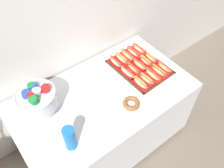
# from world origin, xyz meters

# --- Properties ---
(ground_plane) EXTENTS (10.00, 10.00, 0.00)m
(ground_plane) POSITION_xyz_m (0.00, 0.00, 0.00)
(ground_plane) COLOR #7A6B5B
(back_wall) EXTENTS (6.00, 0.10, 2.60)m
(back_wall) POSITION_xyz_m (0.00, 0.51, 1.30)
(back_wall) COLOR silver
(back_wall) RESTS_ON ground_plane
(buffet_table) EXTENTS (1.52, 0.87, 0.75)m
(buffet_table) POSITION_xyz_m (0.00, 0.00, 0.39)
(buffet_table) COLOR silver
(buffet_table) RESTS_ON ground_plane
(serving_tray) EXTENTS (0.42, 0.54, 0.01)m
(serving_tray) POSITION_xyz_m (0.46, 0.06, 0.75)
(serving_tray) COLOR #472B19
(serving_tray) RESTS_ON buffet_table
(hot_dog_0) EXTENTS (0.07, 0.17, 0.06)m
(hot_dog_0) POSITION_xyz_m (0.31, -0.11, 0.78)
(hot_dog_0) COLOR red
(hot_dog_0) RESTS_ON serving_tray
(hot_dog_1) EXTENTS (0.07, 0.16, 0.06)m
(hot_dog_1) POSITION_xyz_m (0.39, -0.11, 0.78)
(hot_dog_1) COLOR red
(hot_dog_1) RESTS_ON serving_tray
(hot_dog_2) EXTENTS (0.06, 0.18, 0.06)m
(hot_dog_2) POSITION_xyz_m (0.46, -0.11, 0.78)
(hot_dog_2) COLOR red
(hot_dog_2) RESTS_ON serving_tray
(hot_dog_3) EXTENTS (0.07, 0.18, 0.06)m
(hot_dog_3) POSITION_xyz_m (0.54, -0.10, 0.78)
(hot_dog_3) COLOR red
(hot_dog_3) RESTS_ON serving_tray
(hot_dog_4) EXTENTS (0.06, 0.16, 0.06)m
(hot_dog_4) POSITION_xyz_m (0.61, -0.10, 0.78)
(hot_dog_4) COLOR red
(hot_dog_4) RESTS_ON serving_tray
(hot_dog_5) EXTENTS (0.08, 0.19, 0.06)m
(hot_dog_5) POSITION_xyz_m (0.31, 0.05, 0.78)
(hot_dog_5) COLOR #B21414
(hot_dog_5) RESTS_ON serving_tray
(hot_dog_6) EXTENTS (0.06, 0.17, 0.06)m
(hot_dog_6) POSITION_xyz_m (0.38, 0.06, 0.78)
(hot_dog_6) COLOR red
(hot_dog_6) RESTS_ON serving_tray
(hot_dog_7) EXTENTS (0.07, 0.17, 0.06)m
(hot_dog_7) POSITION_xyz_m (0.46, 0.06, 0.78)
(hot_dog_7) COLOR #B21414
(hot_dog_7) RESTS_ON serving_tray
(hot_dog_8) EXTENTS (0.06, 0.15, 0.06)m
(hot_dog_8) POSITION_xyz_m (0.53, 0.06, 0.78)
(hot_dog_8) COLOR #B21414
(hot_dog_8) RESTS_ON serving_tray
(hot_dog_9) EXTENTS (0.07, 0.15, 0.06)m
(hot_dog_9) POSITION_xyz_m (0.61, 0.06, 0.78)
(hot_dog_9) COLOR red
(hot_dog_9) RESTS_ON serving_tray
(hot_dog_10) EXTENTS (0.06, 0.16, 0.06)m
(hot_dog_10) POSITION_xyz_m (0.30, 0.22, 0.78)
(hot_dog_10) COLOR #B21414
(hot_dog_10) RESTS_ON serving_tray
(hot_dog_11) EXTENTS (0.07, 0.17, 0.06)m
(hot_dog_11) POSITION_xyz_m (0.38, 0.22, 0.78)
(hot_dog_11) COLOR red
(hot_dog_11) RESTS_ON serving_tray
(hot_dog_12) EXTENTS (0.06, 0.18, 0.06)m
(hot_dog_12) POSITION_xyz_m (0.45, 0.22, 0.78)
(hot_dog_12) COLOR red
(hot_dog_12) RESTS_ON serving_tray
(hot_dog_13) EXTENTS (0.07, 0.18, 0.06)m
(hot_dog_13) POSITION_xyz_m (0.53, 0.23, 0.78)
(hot_dog_13) COLOR red
(hot_dog_13) RESTS_ON serving_tray
(hot_dog_14) EXTENTS (0.08, 0.17, 0.06)m
(hot_dog_14) POSITION_xyz_m (0.60, 0.23, 0.78)
(hot_dog_14) COLOR red
(hot_dog_14) RESTS_ON serving_tray
(punch_bowl) EXTENTS (0.30, 0.30, 0.28)m
(punch_bowl) POSITION_xyz_m (-0.49, 0.16, 0.91)
(punch_bowl) COLOR silver
(punch_bowl) RESTS_ON buffet_table
(cup_stack) EXTENTS (0.08, 0.08, 0.21)m
(cup_stack) POSITION_xyz_m (-0.45, -0.23, 0.85)
(cup_stack) COLOR blue
(cup_stack) RESTS_ON buffet_table
(donut) EXTENTS (0.14, 0.14, 0.04)m
(donut) POSITION_xyz_m (0.12, -0.22, 0.77)
(donut) COLOR brown
(donut) RESTS_ON buffet_table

